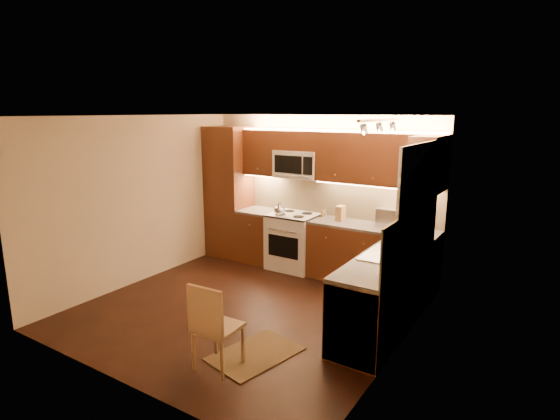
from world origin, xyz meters
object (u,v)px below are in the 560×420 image
Objects in this scene: sink at (390,248)px; soap_bottle at (415,246)px; microwave at (298,164)px; knife_block at (341,213)px; kettle at (279,209)px; dining_chair at (218,325)px; toaster_oven at (394,217)px; stove at (294,241)px.

sink is 4.46× the size of soap_bottle.
microwave is 3.28× the size of knife_block.
microwave is 0.78m from kettle.
sink is 3.71× the size of knife_block.
sink is at bearing 56.33° from dining_chair.
sink is 4.02× the size of kettle.
toaster_oven reaches higher than dining_chair.
knife_block is at bearing 135.16° from sink.
microwave is 1.74m from toaster_oven.
knife_block is at bearing 125.73° from soap_bottle.
dining_chair is at bearing -142.92° from soap_bottle.
microwave is at bearing 90.00° from stove.
dining_chair is at bearing -74.10° from microwave.
soap_bottle is at bearing -25.79° from microwave.
kettle reaches higher than stove.
toaster_oven is 0.48× the size of dining_chair.
stove is at bearing -172.76° from toaster_oven.
dining_chair is at bearing -87.18° from knife_block.
soap_bottle is (1.44, -1.02, -0.02)m from knife_block.
stove is 2.49m from soap_bottle.
stove is 1.21× the size of microwave.
stove is 4.77× the size of soap_bottle.
sink is 2.21m from dining_chair.
toaster_oven is 2.31× the size of soap_bottle.
microwave is 1.70× the size of toaster_oven.
soap_bottle reaches higher than sink.
microwave is at bearing 103.45° from dining_chair.
toaster_oven is 1.30m from soap_bottle.
microwave is at bearing 147.79° from sink.
toaster_oven is 1.92× the size of knife_block.
kettle is at bearing -115.36° from microwave.
knife_block is 0.25× the size of dining_chair.
knife_block is at bearing 1.80° from kettle.
knife_block is at bearing 5.20° from stove.
soap_bottle is at bearing -31.26° from kettle.
dining_chair is at bearing -121.22° from sink.
kettle is (-0.16, -0.33, -0.69)m from microwave.
microwave is 3.55× the size of kettle.
knife_block is 1.77m from soap_bottle.
microwave is at bearing 176.68° from knife_block.
sink is (2.00, -1.26, -0.74)m from microwave.
soap_bottle is (2.24, -1.08, -0.72)m from microwave.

